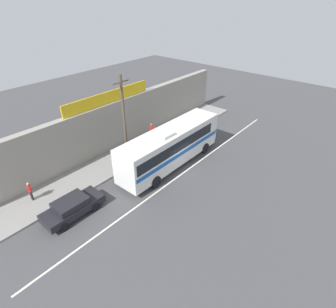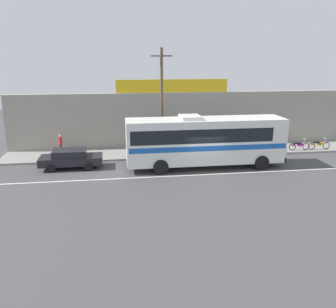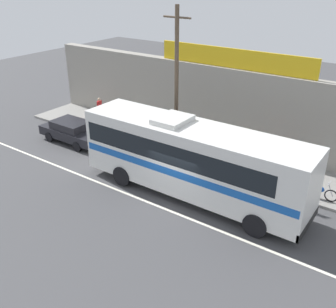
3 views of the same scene
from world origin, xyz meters
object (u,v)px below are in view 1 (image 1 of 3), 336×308
(parked_car, at_px, (72,207))
(motorcycle_purple, at_px, (199,120))
(pedestrian_far_left, at_px, (30,190))
(intercity_bus, at_px, (170,145))
(motorcycle_green, at_px, (179,131))
(motorcycle_black, at_px, (207,115))
(pedestrian_by_curb, at_px, (151,130))
(utility_pole, at_px, (124,122))

(parked_car, height_order, motorcycle_purple, parked_car)
(motorcycle_purple, xyz_separation_m, pedestrian_far_left, (-19.65, 1.72, 0.49))
(intercity_bus, distance_m, motorcycle_green, 6.13)
(motorcycle_black, bearing_deg, pedestrian_by_curb, 168.92)
(motorcycle_purple, bearing_deg, pedestrian_far_left, 175.01)
(motorcycle_black, bearing_deg, utility_pole, -178.65)
(pedestrian_far_left, bearing_deg, motorcycle_green, -6.33)
(utility_pole, xyz_separation_m, pedestrian_by_curb, (5.19, 1.94, -3.25))
(motorcycle_green, relative_size, pedestrian_by_curb, 1.13)
(intercity_bus, xyz_separation_m, pedestrian_by_curb, (2.50, 4.67, -0.91))
(motorcycle_purple, height_order, pedestrian_by_curb, pedestrian_by_curb)
(motorcycle_black, bearing_deg, parked_car, -174.52)
(utility_pole, xyz_separation_m, pedestrian_far_left, (-7.97, 2.06, -3.35))
(pedestrian_by_curb, bearing_deg, motorcycle_green, -32.00)
(motorcycle_purple, bearing_deg, intercity_bus, -161.11)
(pedestrian_by_curb, bearing_deg, pedestrian_far_left, 179.47)
(utility_pole, relative_size, motorcycle_green, 4.21)
(utility_pole, xyz_separation_m, motorcycle_green, (7.80, 0.31, -3.84))
(motorcycle_purple, xyz_separation_m, pedestrian_by_curb, (-6.49, 1.60, 0.59))
(utility_pole, xyz_separation_m, motorcycle_purple, (11.68, 0.34, -3.84))
(pedestrian_far_left, bearing_deg, motorcycle_purple, -4.99)
(utility_pole, distance_m, pedestrian_by_curb, 6.42)
(parked_car, relative_size, motorcycle_purple, 2.38)
(utility_pole, bearing_deg, pedestrian_far_left, 165.53)
(intercity_bus, height_order, motorcycle_black, intercity_bus)
(motorcycle_green, bearing_deg, motorcycle_black, 0.10)
(utility_pole, height_order, pedestrian_far_left, utility_pole)
(motorcycle_purple, bearing_deg, motorcycle_black, -0.77)
(parked_car, xyz_separation_m, pedestrian_by_curb, (11.97, 3.56, 0.42))
(intercity_bus, distance_m, parked_car, 9.63)
(intercity_bus, bearing_deg, pedestrian_by_curb, 61.85)
(motorcycle_green, height_order, pedestrian_far_left, pedestrian_far_left)
(motorcycle_black, relative_size, pedestrian_by_curb, 1.12)
(motorcycle_purple, height_order, motorcycle_green, same)
(parked_car, distance_m, utility_pole, 7.88)
(motorcycle_black, height_order, motorcycle_green, same)
(intercity_bus, bearing_deg, pedestrian_far_left, 155.79)
(motorcycle_black, xyz_separation_m, pedestrian_far_left, (-21.44, 1.74, 0.49))
(utility_pole, bearing_deg, pedestrian_by_curb, 20.45)
(motorcycle_black, xyz_separation_m, motorcycle_purple, (-1.78, 0.02, 0.00))
(intercity_bus, relative_size, pedestrian_by_curb, 6.46)
(intercity_bus, height_order, pedestrian_by_curb, intercity_bus)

